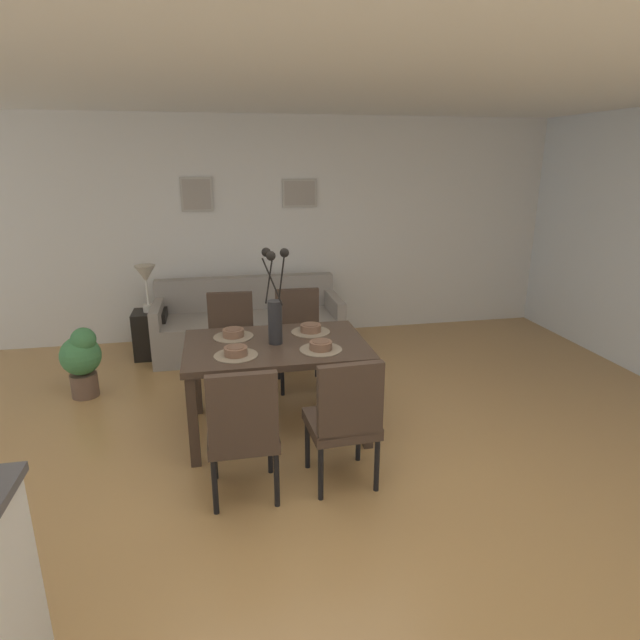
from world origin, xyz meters
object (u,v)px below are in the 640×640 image
at_px(dining_chair_far_left, 345,417).
at_px(bowl_far_left, 321,345).
at_px(centerpiece_vase, 275,308).
at_px(sofa, 249,327).
at_px(framed_picture_center, 300,193).
at_px(dining_chair_near_right, 231,338).
at_px(side_table, 151,334).
at_px(dining_table, 276,354).
at_px(bowl_near_left, 236,350).
at_px(bowl_far_right, 311,328).
at_px(table_lamp, 146,278).
at_px(dining_chair_near_left, 243,428).
at_px(dining_chair_far_right, 299,333).
at_px(framed_picture_left, 197,194).
at_px(bowl_near_right, 233,332).
at_px(potted_plant, 82,359).

xyz_separation_m(dining_chair_far_left, bowl_far_left, (-0.03, 0.65, 0.27)).
relative_size(centerpiece_vase, sofa, 0.36).
bearing_deg(framed_picture_center, centerpiece_vase, -103.62).
height_order(dining_chair_near_right, side_table, dining_chair_near_right).
height_order(dining_table, dining_chair_far_left, dining_chair_far_left).
xyz_separation_m(bowl_near_left, bowl_far_right, (0.63, 0.43, 0.00)).
xyz_separation_m(bowl_far_right, side_table, (-1.48, 1.70, -0.52)).
xyz_separation_m(table_lamp, framed_picture_center, (1.76, 0.53, 0.83)).
height_order(dining_chair_near_left, bowl_far_left, dining_chair_near_left).
relative_size(dining_chair_far_right, bowl_near_left, 5.41).
xyz_separation_m(bowl_far_right, framed_picture_left, (-0.91, 2.23, 0.94)).
distance_m(centerpiece_vase, side_table, 2.37).
height_order(framed_picture_left, framed_picture_center, framed_picture_left).
height_order(bowl_near_right, table_lamp, table_lamp).
relative_size(bowl_near_left, bowl_near_right, 1.00).
xyz_separation_m(sofa, side_table, (-1.07, 0.01, -0.02)).
xyz_separation_m(dining_chair_far_left, framed_picture_center, (0.25, 3.30, 1.21)).
height_order(bowl_far_left, framed_picture_left, framed_picture_left).
relative_size(dining_chair_near_right, sofa, 0.45).
height_order(bowl_far_right, table_lamp, table_lamp).
distance_m(sofa, framed_picture_center, 1.69).
bearing_deg(dining_chair_far_right, bowl_near_left, -120.01).
distance_m(centerpiece_vase, bowl_near_left, 0.45).
bearing_deg(framed_picture_center, dining_table, -103.63).
relative_size(framed_picture_left, potted_plant, 0.58).
relative_size(sofa, side_table, 3.95).
xyz_separation_m(dining_table, dining_chair_near_right, (-0.32, 0.87, -0.14)).
bearing_deg(potted_plant, dining_table, -29.94).
distance_m(dining_chair_far_left, dining_chair_far_right, 1.75).
bearing_deg(sofa, potted_plant, -149.05).
height_order(dining_chair_near_left, side_table, dining_chair_near_left).
height_order(dining_chair_near_left, bowl_near_right, dining_chair_near_left).
distance_m(side_table, table_lamp, 0.63).
relative_size(dining_chair_near_left, centerpiece_vase, 1.25).
relative_size(bowl_near_right, table_lamp, 0.33).
distance_m(dining_chair_far_left, centerpiece_vase, 1.06).
distance_m(centerpiece_vase, bowl_far_right, 0.45).
relative_size(framed_picture_left, framed_picture_center, 0.94).
distance_m(dining_chair_near_right, framed_picture_left, 2.01).
bearing_deg(framed_picture_left, sofa, -47.56).
distance_m(dining_chair_near_left, bowl_far_right, 1.29).
xyz_separation_m(dining_table, bowl_near_right, (-0.32, 0.21, 0.13)).
bearing_deg(dining_chair_far_left, table_lamp, 118.59).
height_order(side_table, potted_plant, potted_plant).
height_order(table_lamp, framed_picture_center, framed_picture_center).
relative_size(dining_chair_near_right, side_table, 1.77).
height_order(bowl_far_left, potted_plant, bowl_far_left).
distance_m(dining_chair_far_right, centerpiece_vase, 1.07).
distance_m(dining_table, bowl_far_left, 0.40).
relative_size(dining_table, dining_chair_near_left, 1.52).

